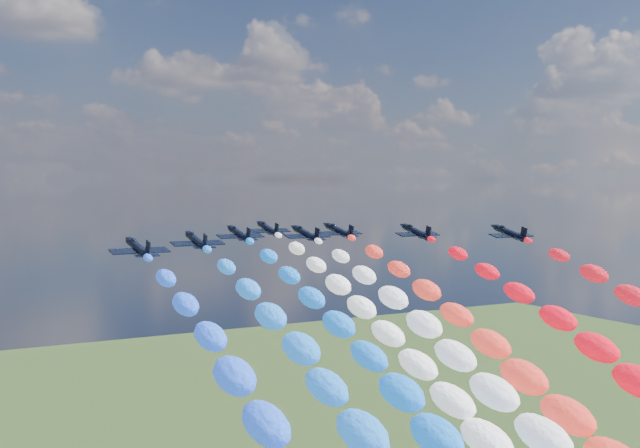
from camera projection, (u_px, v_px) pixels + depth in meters
jet_0 at (138, 248)px, 111.92m from camera, size 8.62×11.44×4.57m
jet_1 at (197, 241)px, 125.12m from camera, size 8.19×11.14×4.57m
jet_2 at (239, 234)px, 140.88m from camera, size 8.16×11.12×4.57m
trail_2 at (417, 442)px, 95.66m from camera, size 5.84×102.56×46.35m
jet_3 at (306, 234)px, 141.09m from camera, size 8.42×11.31×4.57m
trail_3 at (515, 441)px, 95.87m from camera, size 5.84×102.56×46.35m
jet_4 at (268, 229)px, 155.76m from camera, size 8.08×11.06×4.57m
trail_4 at (434, 406)px, 110.54m from camera, size 5.84×102.56×46.35m
jet_5 at (339, 231)px, 148.95m from camera, size 8.77×11.55×4.57m
trail_5 at (546, 421)px, 103.73m from camera, size 5.84×102.56×46.35m
jet_6 at (416, 232)px, 146.03m from camera, size 8.38×11.28×4.57m
jet_7 at (510, 233)px, 142.99m from camera, size 8.60×11.43×4.57m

